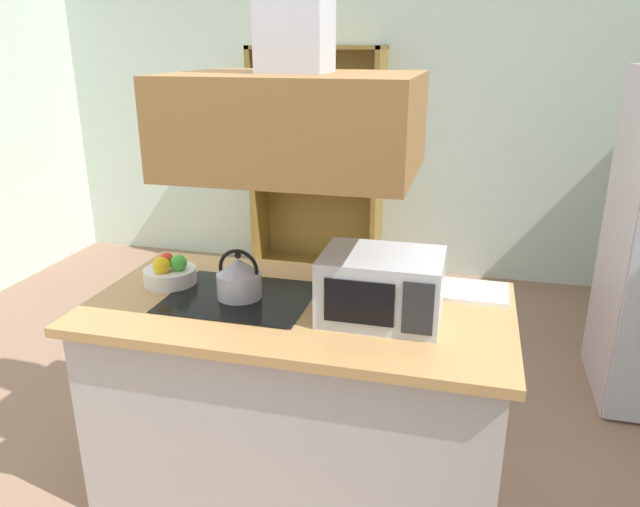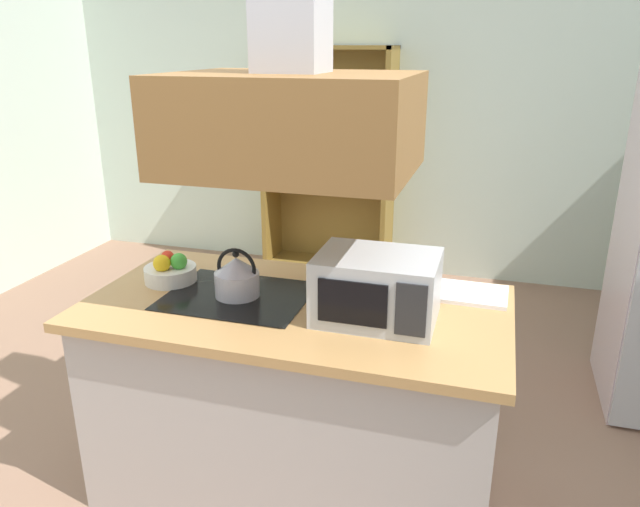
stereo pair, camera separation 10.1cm
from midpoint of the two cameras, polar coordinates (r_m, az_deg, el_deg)
The scene contains 9 objects.
ground_plane at distance 2.93m, azimuth -2.93°, elevation -21.45°, with size 7.80×7.80×0.00m, color #8F6954.
wall_back at distance 5.17m, azimuth 8.26°, elevation 12.90°, with size 6.00×0.12×2.70m, color silver.
kitchen_island at distance 2.69m, azimuth -1.10°, elevation -13.46°, with size 1.74×0.92×0.90m.
range_hood at distance 2.27m, azimuth -1.31°, elevation 15.18°, with size 0.90×0.70×1.25m.
dish_cabinet at distance 5.16m, azimuth 1.44°, elevation 7.35°, with size 1.08×0.40×1.90m.
kettle at distance 2.53m, azimuth -6.79°, elevation -2.18°, with size 0.19×0.19×0.21m.
cutting_board at distance 2.64m, azimuth 14.83°, elevation -3.67°, with size 0.34×0.24×0.02m, color white.
microwave at distance 2.31m, azimuth 6.69°, elevation -3.23°, with size 0.46×0.35×0.26m.
fruit_bowl at distance 2.75m, azimuth -13.04°, elevation -1.65°, with size 0.23×0.23×0.14m.
Camera 2 is at (0.82, -2.07, 1.91)m, focal length 33.62 mm.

